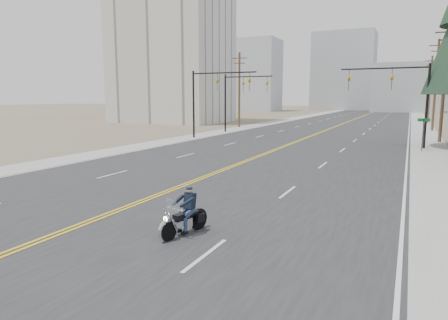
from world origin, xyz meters
TOP-DOWN VIEW (x-y plane):
  - road at (0.00, 70.00)m, footprint 20.00×200.00m
  - sidewalk_left at (-11.50, 70.00)m, footprint 3.00×200.00m
  - sidewalk_right at (11.50, 70.00)m, footprint 3.00×200.00m
  - traffic_mast_left at (-8.98, 32.00)m, footprint 7.10×0.26m
  - traffic_mast_right at (8.98, 32.00)m, footprint 7.10×0.26m
  - traffic_mast_far at (-9.31, 40.00)m, footprint 6.10×0.26m
  - street_sign at (10.80, 30.00)m, footprint 0.90×0.06m
  - utility_pole_c at (12.50, 38.00)m, footprint 2.20×0.30m
  - utility_pole_d at (12.50, 53.00)m, footprint 2.20×0.30m
  - utility_pole_e at (12.50, 70.00)m, footprint 2.20×0.30m
  - utility_pole_left at (-12.50, 48.00)m, footprint 2.20×0.30m
  - apartment_block at (-28.00, 55.00)m, footprint 18.00×14.00m
  - haze_bldg_a at (-35.00, 115.00)m, footprint 14.00×12.00m
  - haze_bldg_b at (8.00, 125.00)m, footprint 18.00×14.00m
  - haze_bldg_d at (-12.00, 140.00)m, footprint 20.00×15.00m
  - haze_bldg_f at (-50.00, 130.00)m, footprint 12.00×12.00m
  - motorcyclist at (3.63, 5.18)m, footprint 1.24×2.06m

SIDE VIEW (x-z plane):
  - road at x=0.00m, z-range 0.00..0.01m
  - sidewalk_left at x=-11.50m, z-range 0.00..0.01m
  - sidewalk_right at x=11.50m, z-range 0.00..0.01m
  - motorcyclist at x=3.63m, z-range 0.00..1.50m
  - street_sign at x=10.80m, z-range 0.49..3.12m
  - traffic_mast_far at x=-9.31m, z-range 1.37..8.37m
  - traffic_mast_left at x=-8.98m, z-range 1.44..8.44m
  - traffic_mast_right at x=8.98m, z-range 1.44..8.44m
  - utility_pole_left at x=-12.50m, z-range 0.23..10.73m
  - utility_pole_c at x=12.50m, z-range 0.23..11.23m
  - utility_pole_e at x=12.50m, z-range 0.23..11.23m
  - utility_pole_d at x=12.50m, z-range 0.23..11.73m
  - haze_bldg_b at x=8.00m, z-range 0.00..14.00m
  - haze_bldg_f at x=-50.00m, z-range 0.00..16.00m
  - haze_bldg_a at x=-35.00m, z-range 0.00..22.00m
  - haze_bldg_d at x=-12.00m, z-range 0.00..26.00m
  - apartment_block at x=-28.00m, z-range 0.00..30.00m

